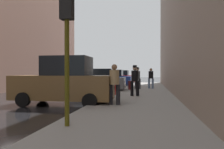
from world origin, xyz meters
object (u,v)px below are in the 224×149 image
(parked_blue_sedan, at_px, (112,79))
(pedestrian_with_beanie, at_px, (138,77))
(parked_red_hatchback, at_px, (120,77))
(pedestrian_in_jeans, at_px, (151,77))
(pedestrian_with_fedora, at_px, (135,79))
(pedestrian_in_tan_coat, at_px, (114,82))
(rolling_suitcase, at_px, (130,85))
(parked_bronze_suv, at_px, (64,83))
(parked_gray_coupe, at_px, (99,81))
(traffic_light, at_px, (67,23))
(fire_hydrant, at_px, (114,89))

(parked_blue_sedan, distance_m, pedestrian_with_beanie, 5.60)
(parked_red_hatchback, relative_size, pedestrian_in_jeans, 2.48)
(pedestrian_with_fedora, xyz_separation_m, pedestrian_in_tan_coat, (-0.63, -3.52, -0.03))
(parked_blue_sedan, distance_m, rolling_suitcase, 5.87)
(rolling_suitcase, bearing_deg, pedestrian_with_fedora, -82.04)
(pedestrian_in_jeans, bearing_deg, pedestrian_with_fedora, -98.91)
(pedestrian_with_beanie, bearing_deg, parked_red_hatchback, 104.63)
(parked_bronze_suv, height_order, parked_gray_coupe, parked_bronze_suv)
(traffic_light, xyz_separation_m, pedestrian_in_tan_coat, (0.60, 3.83, -1.65))
(parked_red_hatchback, distance_m, rolling_suitcase, 12.16)
(traffic_light, relative_size, pedestrian_in_tan_coat, 2.11)
(parked_gray_coupe, xyz_separation_m, pedestrian_with_fedora, (3.09, -3.97, 0.29))
(parked_red_hatchback, xyz_separation_m, pedestrian_in_jeans, (4.04, -10.66, 0.26))
(pedestrian_in_jeans, bearing_deg, parked_bronze_suv, -114.06)
(pedestrian_in_jeans, distance_m, rolling_suitcase, 2.15)
(parked_blue_sedan, xyz_separation_m, pedestrian_with_fedora, (3.09, -10.16, 0.29))
(pedestrian_in_tan_coat, bearing_deg, parked_blue_sedan, 100.18)
(parked_gray_coupe, xyz_separation_m, pedestrian_in_jeans, (4.04, 2.11, 0.26))
(parked_bronze_suv, bearing_deg, pedestrian_in_jeans, 65.94)
(parked_red_hatchback, relative_size, rolling_suitcase, 4.09)
(pedestrian_with_beanie, xyz_separation_m, pedestrian_with_fedora, (0.13, -5.41, 0.00))
(parked_gray_coupe, bearing_deg, fire_hydrant, -63.17)
(parked_gray_coupe, bearing_deg, pedestrian_in_tan_coat, -71.85)
(traffic_light, distance_m, pedestrian_with_fedora, 7.63)
(traffic_light, bearing_deg, parked_red_hatchback, 94.40)
(parked_gray_coupe, bearing_deg, rolling_suitcase, 19.49)
(traffic_light, bearing_deg, pedestrian_with_beanie, 85.05)
(pedestrian_with_beanie, bearing_deg, pedestrian_with_fedora, -88.64)
(fire_hydrant, bearing_deg, parked_gray_coupe, 116.83)
(parked_bronze_suv, bearing_deg, fire_hydrant, 61.83)
(parked_blue_sedan, relative_size, pedestrian_in_jeans, 2.46)
(fire_hydrant, bearing_deg, traffic_light, -89.63)
(parked_blue_sedan, xyz_separation_m, parked_red_hatchback, (-0.00, 6.58, 0.00))
(fire_hydrant, height_order, pedestrian_in_tan_coat, pedestrian_in_tan_coat)
(parked_bronze_suv, xyz_separation_m, fire_hydrant, (1.80, 3.37, -0.54))
(parked_gray_coupe, distance_m, traffic_light, 11.63)
(pedestrian_with_fedora, height_order, rolling_suitcase, pedestrian_with_fedora)
(parked_gray_coupe, height_order, pedestrian_with_fedora, pedestrian_with_fedora)
(pedestrian_with_beanie, bearing_deg, fire_hydrant, -102.99)
(pedestrian_in_jeans, relative_size, rolling_suitcase, 1.64)
(pedestrian_in_jeans, bearing_deg, parked_gray_coupe, -152.40)
(pedestrian_in_jeans, height_order, pedestrian_in_tan_coat, same)
(parked_bronze_suv, bearing_deg, traffic_light, -67.09)
(parked_gray_coupe, distance_m, rolling_suitcase, 2.58)
(pedestrian_with_beanie, bearing_deg, traffic_light, -94.95)
(pedestrian_with_beanie, relative_size, pedestrian_with_fedora, 1.00)
(parked_bronze_suv, distance_m, rolling_suitcase, 8.17)
(fire_hydrant, bearing_deg, pedestrian_with_fedora, -17.48)
(parked_blue_sedan, xyz_separation_m, pedestrian_with_beanie, (2.96, -4.75, 0.29))
(fire_hydrant, relative_size, pedestrian_in_tan_coat, 0.41)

